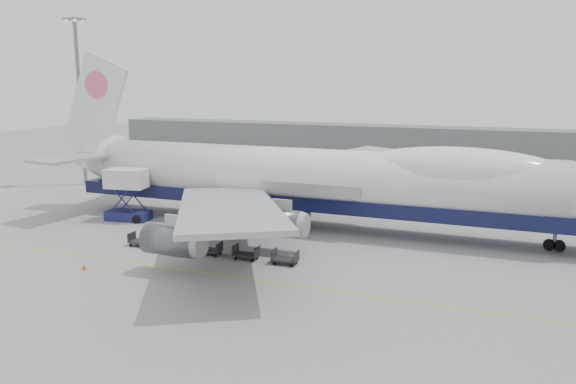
% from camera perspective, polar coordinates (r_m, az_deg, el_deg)
% --- Properties ---
extents(ground, '(260.00, 260.00, 0.00)m').
position_cam_1_polar(ground, '(52.86, -1.93, -6.66)').
color(ground, gray).
rests_on(ground, ground).
extents(apron_line, '(60.00, 0.15, 0.01)m').
position_cam_1_polar(apron_line, '(47.71, -4.80, -8.71)').
color(apron_line, gold).
rests_on(apron_line, ground).
extents(hangar, '(110.00, 8.00, 7.00)m').
position_cam_1_polar(hangar, '(120.64, 6.83, 5.15)').
color(hangar, slate).
rests_on(hangar, ground).
extents(floodlight_mast, '(2.40, 2.40, 25.43)m').
position_cam_1_polar(floodlight_mast, '(93.58, -20.42, 9.38)').
color(floodlight_mast, slate).
rests_on(floodlight_mast, ground).
extents(airliner, '(67.00, 55.30, 19.98)m').
position_cam_1_polar(airliner, '(62.20, 2.93, 1.41)').
color(airliner, white).
rests_on(airliner, ground).
extents(catering_truck, '(5.39, 4.07, 6.12)m').
position_cam_1_polar(catering_truck, '(68.53, -16.02, 0.05)').
color(catering_truck, navy).
rests_on(catering_truck, ground).
extents(traffic_cone, '(0.34, 0.34, 0.50)m').
position_cam_1_polar(traffic_cone, '(52.69, -20.03, -7.16)').
color(traffic_cone, '#D5420B').
rests_on(traffic_cone, ground).
extents(dolly_0, '(2.30, 1.35, 1.30)m').
position_cam_1_polar(dolly_0, '(58.07, -14.71, -4.83)').
color(dolly_0, '#2D2D30').
rests_on(dolly_0, ground).
extents(dolly_1, '(2.30, 1.35, 1.30)m').
position_cam_1_polar(dolly_1, '(55.94, -11.48, -5.30)').
color(dolly_1, '#2D2D30').
rests_on(dolly_1, ground).
extents(dolly_2, '(2.30, 1.35, 1.30)m').
position_cam_1_polar(dolly_2, '(54.01, -8.00, -5.78)').
color(dolly_2, '#2D2D30').
rests_on(dolly_2, ground).
extents(dolly_3, '(2.30, 1.35, 1.30)m').
position_cam_1_polar(dolly_3, '(52.29, -4.27, -6.28)').
color(dolly_3, '#2D2D30').
rests_on(dolly_3, ground).
extents(dolly_4, '(2.30, 1.35, 1.30)m').
position_cam_1_polar(dolly_4, '(50.82, -0.29, -6.78)').
color(dolly_4, '#2D2D30').
rests_on(dolly_4, ground).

